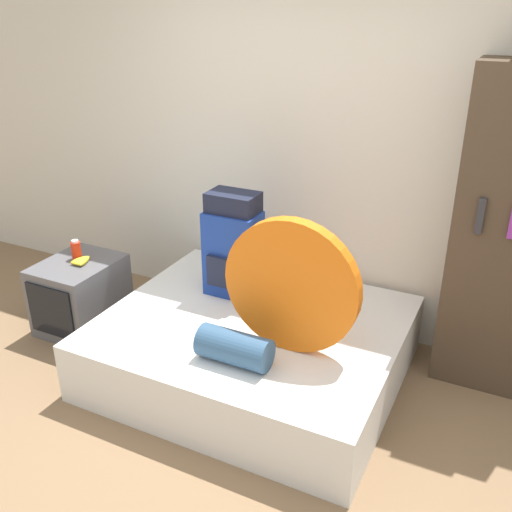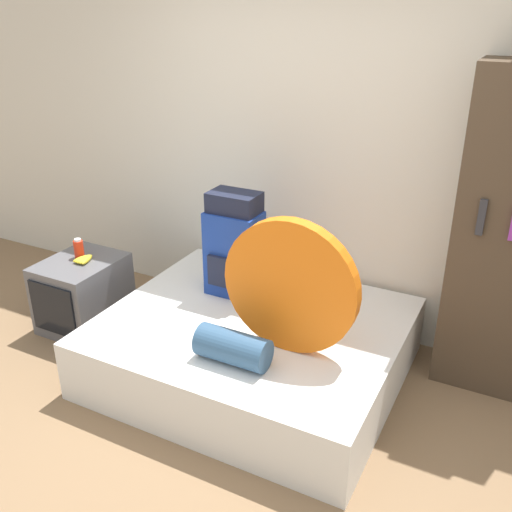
{
  "view_description": "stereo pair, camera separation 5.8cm",
  "coord_description": "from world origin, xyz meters",
  "px_view_note": "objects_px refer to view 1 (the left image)",
  "views": [
    {
      "loc": [
        1.35,
        -1.93,
        2.27
      ],
      "look_at": [
        -0.03,
        0.86,
        0.85
      ],
      "focal_mm": 40.0,
      "sensor_mm": 36.0,
      "label": 1
    },
    {
      "loc": [
        1.4,
        -1.91,
        2.27
      ],
      "look_at": [
        -0.03,
        0.86,
        0.85
      ],
      "focal_mm": 40.0,
      "sensor_mm": 36.0,
      "label": 2
    }
  ],
  "objects_px": {
    "television": "(81,295)",
    "tent_bag": "(291,286)",
    "backpack": "(233,246)",
    "canister": "(76,250)",
    "bookshelf": "(511,237)",
    "sleeping_roll": "(234,348)"
  },
  "relations": [
    {
      "from": "sleeping_roll",
      "to": "canister",
      "type": "xyz_separation_m",
      "value": [
        -1.56,
        0.47,
        0.1
      ]
    },
    {
      "from": "sleeping_roll",
      "to": "television",
      "type": "distance_m",
      "value": 1.59
    },
    {
      "from": "canister",
      "to": "bookshelf",
      "type": "bearing_deg",
      "value": 12.3
    },
    {
      "from": "backpack",
      "to": "canister",
      "type": "relative_size",
      "value": 4.89
    },
    {
      "from": "television",
      "to": "bookshelf",
      "type": "relative_size",
      "value": 0.31
    },
    {
      "from": "backpack",
      "to": "canister",
      "type": "xyz_separation_m",
      "value": [
        -1.16,
        -0.26,
        -0.15
      ]
    },
    {
      "from": "tent_bag",
      "to": "bookshelf",
      "type": "height_order",
      "value": "bookshelf"
    },
    {
      "from": "tent_bag",
      "to": "sleeping_roll",
      "type": "relative_size",
      "value": 1.91
    },
    {
      "from": "sleeping_roll",
      "to": "bookshelf",
      "type": "xyz_separation_m",
      "value": [
        1.26,
        1.09,
        0.49
      ]
    },
    {
      "from": "backpack",
      "to": "bookshelf",
      "type": "height_order",
      "value": "bookshelf"
    },
    {
      "from": "tent_bag",
      "to": "canister",
      "type": "bearing_deg",
      "value": 173.85
    },
    {
      "from": "backpack",
      "to": "tent_bag",
      "type": "xyz_separation_m",
      "value": [
        0.61,
        -0.45,
        0.05
      ]
    },
    {
      "from": "backpack",
      "to": "tent_bag",
      "type": "relative_size",
      "value": 0.9
    },
    {
      "from": "television",
      "to": "backpack",
      "type": "bearing_deg",
      "value": 15.73
    },
    {
      "from": "bookshelf",
      "to": "canister",
      "type": "bearing_deg",
      "value": -167.7
    },
    {
      "from": "sleeping_roll",
      "to": "television",
      "type": "relative_size",
      "value": 0.69
    },
    {
      "from": "television",
      "to": "bookshelf",
      "type": "bearing_deg",
      "value": 13.59
    },
    {
      "from": "television",
      "to": "tent_bag",
      "type": "bearing_deg",
      "value": -4.42
    },
    {
      "from": "television",
      "to": "canister",
      "type": "height_order",
      "value": "canister"
    },
    {
      "from": "backpack",
      "to": "tent_bag",
      "type": "bearing_deg",
      "value": -36.17
    },
    {
      "from": "television",
      "to": "canister",
      "type": "xyz_separation_m",
      "value": [
        -0.04,
        0.06,
        0.33
      ]
    },
    {
      "from": "bookshelf",
      "to": "television",
      "type": "bearing_deg",
      "value": -166.41
    }
  ]
}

